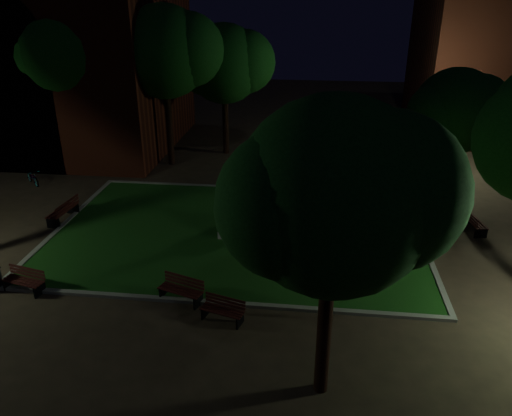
{
  "coord_description": "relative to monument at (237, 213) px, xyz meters",
  "views": [
    {
      "loc": [
        2.99,
        -16.49,
        9.55
      ],
      "look_at": [
        0.92,
        1.0,
        1.69
      ],
      "focal_mm": 35.0,
      "sensor_mm": 36.0,
      "label": 1
    }
  ],
  "objects": [
    {
      "name": "monument",
      "position": [
        0.0,
        0.0,
        0.0
      ],
      "size": [
        1.4,
        1.4,
        3.2
      ],
      "color": "gray",
      "rests_on": "lawn"
    },
    {
      "name": "bench_near_left",
      "position": [
        -1.08,
        -4.99,
        -0.56
      ],
      "size": [
        1.61,
        0.99,
        0.83
      ],
      "rotation": [
        0.0,
        0.0,
        -0.33
      ],
      "color": "black",
      "rests_on": "ground"
    },
    {
      "name": "building_main",
      "position": [
        -15.86,
        11.79,
        6.42
      ],
      "size": [
        20.0,
        12.0,
        15.0
      ],
      "color": "#4F1C11",
      "rests_on": "ground"
    },
    {
      "name": "bicycle",
      "position": [
        -11.51,
        4.45,
        -0.56
      ],
      "size": [
        1.48,
        1.39,
        0.79
      ],
      "primitive_type": "imported",
      "rotation": [
        0.0,
        0.0,
        0.85
      ],
      "color": "black",
      "rests_on": "ground"
    },
    {
      "name": "bench_west_near",
      "position": [
        -6.54,
        -5.05,
        -0.58
      ],
      "size": [
        1.55,
        0.83,
        0.81
      ],
      "rotation": [
        0.0,
        0.0,
        -0.23
      ],
      "color": "black",
      "rests_on": "ground"
    },
    {
      "name": "lamppost_ne",
      "position": [
        9.59,
        8.8,
        2.19
      ],
      "size": [
        1.18,
        0.28,
        4.5
      ],
      "color": "black",
      "rests_on": "ground"
    },
    {
      "name": "tree_ne",
      "position": [
        9.23,
        4.12,
        3.56
      ],
      "size": [
        4.61,
        3.77,
        6.41
      ],
      "color": "black",
      "rests_on": "ground"
    },
    {
      "name": "lawn",
      "position": [
        0.0,
        0.0,
        -0.92
      ],
      "size": [
        15.0,
        10.0,
        0.08
      ],
      "primitive_type": "cube",
      "color": "#194B15",
      "rests_on": "ground"
    },
    {
      "name": "tree_nw",
      "position": [
        -10.09,
        8.17,
        5.37
      ],
      "size": [
        6.95,
        5.68,
        9.17
      ],
      "color": "black",
      "rests_on": "ground"
    },
    {
      "name": "tree_far_north",
      "position": [
        -2.27,
        10.93,
        4.45
      ],
      "size": [
        5.63,
        4.6,
        7.71
      ],
      "color": "black",
      "rests_on": "ground"
    },
    {
      "name": "ground",
      "position": [
        0.0,
        -2.0,
        -0.96
      ],
      "size": [
        80.0,
        80.0,
        0.0
      ],
      "primitive_type": "plane",
      "color": "#3D2E21"
    },
    {
      "name": "bench_far_side",
      "position": [
        4.1,
        7.46,
        -0.57
      ],
      "size": [
        1.58,
        0.8,
        0.83
      ],
      "rotation": [
        0.0,
        0.0,
        3.33
      ],
      "color": "black",
      "rests_on": "ground"
    },
    {
      "name": "tree_se",
      "position": [
        3.58,
        -8.48,
        4.44
      ],
      "size": [
        5.45,
        4.45,
        7.63
      ],
      "color": "black",
      "rests_on": "ground"
    },
    {
      "name": "bench_right_side",
      "position": [
        9.89,
        1.49,
        -0.56
      ],
      "size": [
        0.78,
        1.61,
        0.85
      ],
      "rotation": [
        0.0,
        0.0,
        1.74
      ],
      "color": "black",
      "rests_on": "ground"
    },
    {
      "name": "lawn_kerb",
      "position": [
        0.0,
        0.0,
        -0.9
      ],
      "size": [
        15.4,
        10.4,
        0.12
      ],
      "color": "slate",
      "rests_on": "ground"
    },
    {
      "name": "bench_left_side",
      "position": [
        -7.79,
        0.38,
        -0.5
      ],
      "size": [
        0.78,
        1.83,
        0.97
      ],
      "rotation": [
        0.0,
        0.0,
        -1.67
      ],
      "color": "black",
      "rests_on": "ground"
    },
    {
      "name": "tree_north_wl",
      "position": [
        -5.09,
        8.55,
        5.35
      ],
      "size": [
        6.11,
        4.99,
        8.81
      ],
      "color": "black",
      "rests_on": "ground"
    },
    {
      "name": "lamppost_nw",
      "position": [
        -12.94,
        6.61,
        2.06
      ],
      "size": [
        1.18,
        0.28,
        4.3
      ],
      "color": "black",
      "rests_on": "ground"
    },
    {
      "name": "bench_near_right",
      "position": [
        0.47,
        -5.88,
        -0.6
      ],
      "size": [
        1.45,
        0.85,
        0.76
      ],
      "rotation": [
        0.0,
        0.0,
        -0.29
      ],
      "color": "black",
      "rests_on": "ground"
    }
  ]
}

